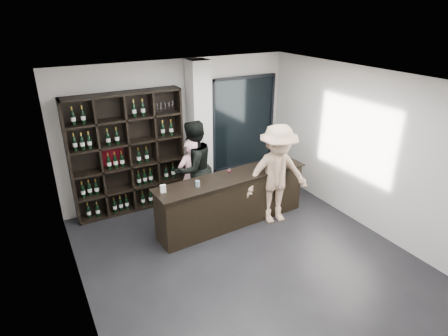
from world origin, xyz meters
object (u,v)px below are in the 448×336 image
wine_shelf (128,154)px  taster_black (193,168)px  tasting_counter (232,200)px  customer (277,175)px  taster_pink (191,177)px

wine_shelf → taster_black: (1.05, -0.72, -0.25)m
tasting_counter → customer: (0.76, -0.32, 0.47)m
customer → tasting_counter: bearing=168.3°
tasting_counter → taster_pink: taster_pink is taller
customer → wine_shelf: bearing=152.6°
taster_pink → customer: (1.26, -1.07, 0.19)m
wine_shelf → customer: size_ratio=1.24×
tasting_counter → customer: customer is taller
tasting_counter → taster_pink: size_ratio=1.93×
taster_pink → taster_black: (0.05, 0.00, 0.17)m
taster_pink → customer: size_ratio=0.81×
wine_shelf → customer: wine_shelf is taller
taster_black → customer: customer is taller
wine_shelf → taster_black: size_ratio=1.26×
taster_black → taster_pink: bearing=-21.4°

